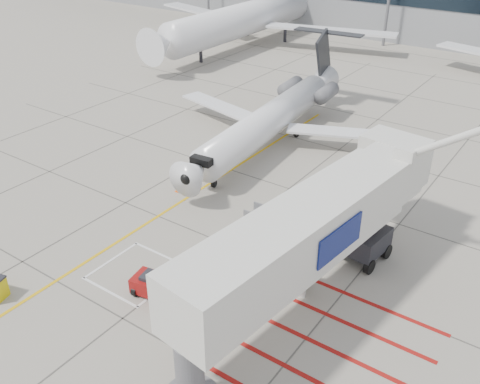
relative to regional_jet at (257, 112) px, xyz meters
The scene contains 8 objects.
ground_plane 16.67m from the regional_jet, 72.00° to the right, with size 260.00×260.00×0.00m, color #9F9789.
regional_jet is the anchor object (origin of this frame).
jet_bridge 18.62m from the regional_jet, 50.94° to the right, with size 9.55×20.17×8.07m, color silver, non-canonical shape.
pushback_tug 18.17m from the regional_jet, 73.69° to the right, with size 2.15×1.35×1.26m, color maroon, non-canonical shape.
baggage_cart 11.08m from the regional_jet, 54.53° to the right, with size 2.04×1.29×1.29m, color slate, non-canonical shape.
ground_power_unit 16.79m from the regional_jet, 50.99° to the right, with size 2.05×1.19×1.62m, color silver, non-canonical shape.
cone_nose 9.01m from the regional_jet, 97.73° to the right, with size 0.31×0.31×0.43m, color #EC580C.
cone_side 12.84m from the regional_jet, 54.48° to the right, with size 0.33×0.33×0.46m, color #FF5F0D.
Camera 1 is at (16.04, -16.83, 18.21)m, focal length 40.00 mm.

